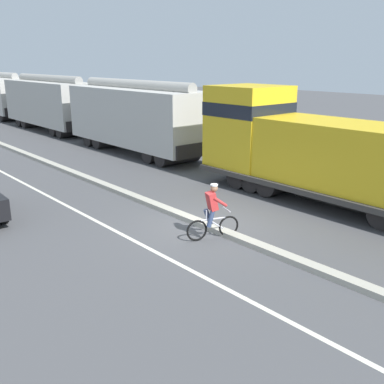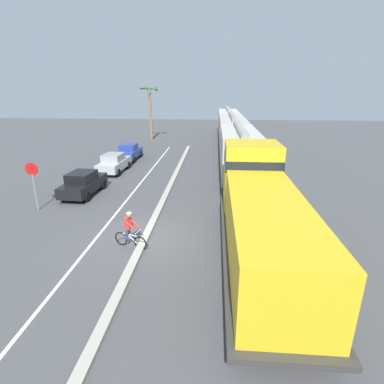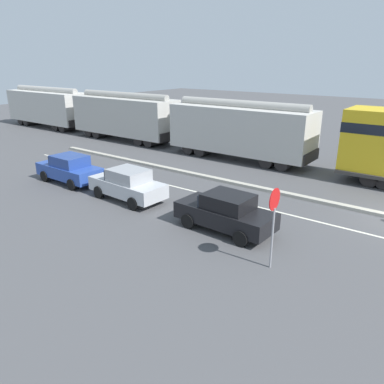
{
  "view_description": "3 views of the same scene",
  "coord_description": "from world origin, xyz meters",
  "px_view_note": "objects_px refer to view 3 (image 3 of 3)",
  "views": [
    {
      "loc": [
        -9.28,
        -10.1,
        5.22
      ],
      "look_at": [
        -0.58,
        -0.05,
        1.3
      ],
      "focal_mm": 42.0,
      "sensor_mm": 36.0,
      "label": 1
    },
    {
      "loc": [
        3.22,
        -12.75,
        6.83
      ],
      "look_at": [
        2.05,
        2.53,
        1.56
      ],
      "focal_mm": 28.0,
      "sensor_mm": 36.0,
      "label": 2
    },
    {
      "loc": [
        -17.88,
        -1.51,
        6.74
      ],
      "look_at": [
        -5.22,
        7.93,
        1.17
      ],
      "focal_mm": 35.0,
      "sensor_mm": 36.0,
      "label": 3
    }
  ],
  "objects_px": {
    "parked_car_silver": "(128,184)",
    "stop_sign": "(274,213)",
    "parked_car_blue": "(69,169)",
    "hopper_car_trailing": "(48,107)",
    "parked_car_black": "(225,212)",
    "hopper_car_lead": "(240,131)",
    "hopper_car_middle": "(125,117)"
  },
  "relations": [
    {
      "from": "parked_car_silver",
      "to": "stop_sign",
      "type": "bearing_deg",
      "value": -101.65
    },
    {
      "from": "parked_car_blue",
      "to": "stop_sign",
      "type": "distance_m",
      "value": 13.72
    },
    {
      "from": "hopper_car_trailing",
      "to": "parked_car_black",
      "type": "xyz_separation_m",
      "value": [
        -10.78,
        -28.76,
        -1.26
      ]
    },
    {
      "from": "parked_car_black",
      "to": "parked_car_silver",
      "type": "distance_m",
      "value": 5.94
    },
    {
      "from": "hopper_car_lead",
      "to": "hopper_car_trailing",
      "type": "xyz_separation_m",
      "value": [
        0.0,
        23.2,
        0.0
      ]
    },
    {
      "from": "parked_car_silver",
      "to": "parked_car_black",
      "type": "bearing_deg",
      "value": -91.68
    },
    {
      "from": "hopper_car_middle",
      "to": "parked_car_black",
      "type": "height_order",
      "value": "hopper_car_middle"
    },
    {
      "from": "parked_car_blue",
      "to": "hopper_car_trailing",
      "type": "bearing_deg",
      "value": 59.55
    },
    {
      "from": "parked_car_silver",
      "to": "parked_car_blue",
      "type": "distance_m",
      "value": 4.79
    },
    {
      "from": "hopper_car_lead",
      "to": "hopper_car_middle",
      "type": "bearing_deg",
      "value": 90.0
    },
    {
      "from": "hopper_car_lead",
      "to": "hopper_car_middle",
      "type": "distance_m",
      "value": 11.6
    },
    {
      "from": "hopper_car_lead",
      "to": "parked_car_silver",
      "type": "bearing_deg",
      "value": 177.98
    },
    {
      "from": "hopper_car_lead",
      "to": "parked_car_black",
      "type": "height_order",
      "value": "hopper_car_lead"
    },
    {
      "from": "parked_car_blue",
      "to": "parked_car_silver",
      "type": "bearing_deg",
      "value": -89.98
    },
    {
      "from": "hopper_car_lead",
      "to": "hopper_car_trailing",
      "type": "bearing_deg",
      "value": 90.0
    },
    {
      "from": "hopper_car_trailing",
      "to": "parked_car_silver",
      "type": "distance_m",
      "value": 25.2
    },
    {
      "from": "parked_car_black",
      "to": "parked_car_blue",
      "type": "distance_m",
      "value": 10.72
    },
    {
      "from": "hopper_car_lead",
      "to": "parked_car_blue",
      "type": "relative_size",
      "value": 2.51
    },
    {
      "from": "hopper_car_middle",
      "to": "parked_car_black",
      "type": "bearing_deg",
      "value": -122.12
    },
    {
      "from": "hopper_car_lead",
      "to": "hopper_car_trailing",
      "type": "relative_size",
      "value": 1.0
    },
    {
      "from": "hopper_car_lead",
      "to": "parked_car_black",
      "type": "distance_m",
      "value": 12.19
    },
    {
      "from": "parked_car_black",
      "to": "parked_car_silver",
      "type": "height_order",
      "value": "same"
    },
    {
      "from": "hopper_car_middle",
      "to": "stop_sign",
      "type": "relative_size",
      "value": 3.68
    },
    {
      "from": "hopper_car_trailing",
      "to": "parked_car_black",
      "type": "bearing_deg",
      "value": -110.54
    },
    {
      "from": "hopper_car_lead",
      "to": "parked_car_silver",
      "type": "height_order",
      "value": "hopper_car_lead"
    },
    {
      "from": "parked_car_black",
      "to": "stop_sign",
      "type": "relative_size",
      "value": 1.48
    },
    {
      "from": "hopper_car_trailing",
      "to": "hopper_car_lead",
      "type": "bearing_deg",
      "value": -90.0
    },
    {
      "from": "parked_car_blue",
      "to": "parked_car_black",
      "type": "bearing_deg",
      "value": -90.92
    },
    {
      "from": "parked_car_blue",
      "to": "hopper_car_middle",
      "type": "bearing_deg",
      "value": 31.27
    },
    {
      "from": "parked_car_black",
      "to": "parked_car_silver",
      "type": "xyz_separation_m",
      "value": [
        0.17,
        5.93,
        0.0
      ]
    },
    {
      "from": "parked_car_silver",
      "to": "stop_sign",
      "type": "xyz_separation_m",
      "value": [
        -1.81,
        -8.76,
        1.21
      ]
    },
    {
      "from": "hopper_car_trailing",
      "to": "parked_car_blue",
      "type": "height_order",
      "value": "hopper_car_trailing"
    }
  ]
}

